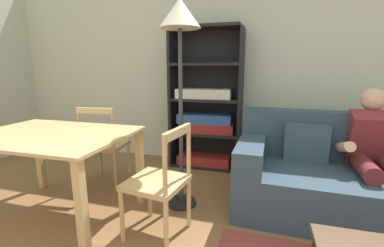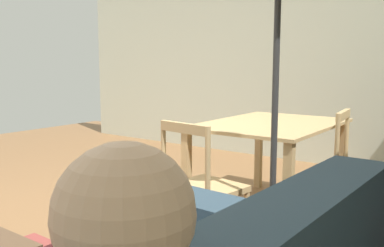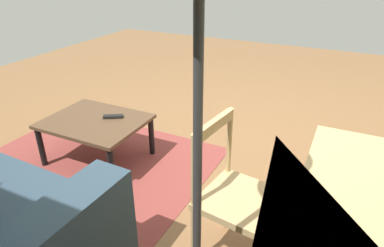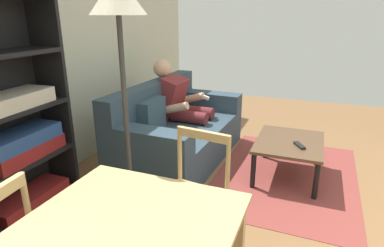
% 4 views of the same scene
% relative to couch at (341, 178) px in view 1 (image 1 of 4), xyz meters
% --- Properties ---
extents(wall_back, '(6.86, 0.12, 2.62)m').
position_rel_couch_xyz_m(wall_back, '(-1.03, 1.06, 0.98)').
color(wall_back, beige).
rests_on(wall_back, ground_plane).
extents(couch, '(1.88, 1.00, 0.89)m').
position_rel_couch_xyz_m(couch, '(0.00, 0.00, 0.00)').
color(couch, '#2D4251').
rests_on(couch, ground_plane).
extents(person_lounging, '(0.60, 0.93, 1.12)m').
position_rel_couch_xyz_m(person_lounging, '(0.26, 0.04, 0.26)').
color(person_lounging, maroon).
rests_on(person_lounging, ground_plane).
extents(bookshelf, '(0.93, 0.36, 1.81)m').
position_rel_couch_xyz_m(bookshelf, '(-1.44, 0.81, 0.44)').
color(bookshelf, black).
rests_on(bookshelf, ground_plane).
extents(dining_table, '(1.31, 0.93, 0.76)m').
position_rel_couch_xyz_m(dining_table, '(-2.43, -0.76, 0.33)').
color(dining_table, tan).
rests_on(dining_table, ground_plane).
extents(dining_chair_near_wall, '(0.46, 0.46, 0.90)m').
position_rel_couch_xyz_m(dining_chair_near_wall, '(-2.43, -0.02, 0.12)').
color(dining_chair_near_wall, tan).
rests_on(dining_chair_near_wall, ground_plane).
extents(dining_chair_facing_couch, '(0.47, 0.47, 0.88)m').
position_rel_couch_xyz_m(dining_chair_facing_couch, '(-1.45, -0.76, 0.12)').
color(dining_chair_facing_couch, tan).
rests_on(dining_chair_facing_couch, ground_plane).
extents(floor_lamp, '(0.36, 0.36, 1.87)m').
position_rel_couch_xyz_m(floor_lamp, '(-1.43, -0.27, 1.26)').
color(floor_lamp, black).
rests_on(floor_lamp, ground_plane).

